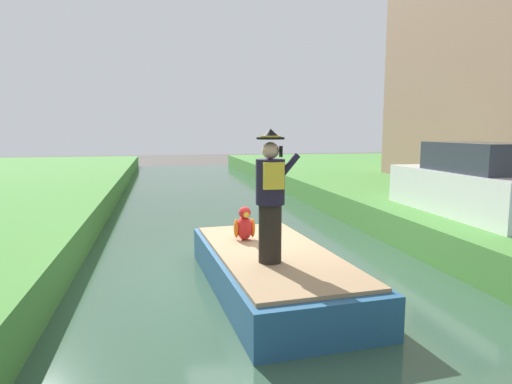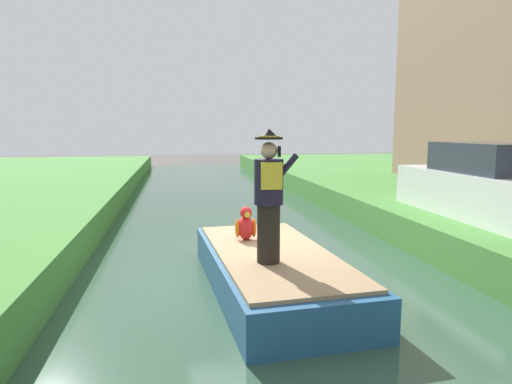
% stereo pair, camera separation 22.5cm
% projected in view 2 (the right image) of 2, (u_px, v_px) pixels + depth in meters
% --- Properties ---
extents(ground_plane, '(80.00, 80.00, 0.00)m').
position_uv_depth(ground_plane, '(261.00, 276.00, 7.80)').
color(ground_plane, '#4C4742').
extents(canal_water, '(6.20, 48.00, 0.10)m').
position_uv_depth(canal_water, '(261.00, 273.00, 7.80)').
color(canal_water, '#33513D').
rests_on(canal_water, ground).
extents(boat, '(2.09, 4.32, 0.61)m').
position_uv_depth(boat, '(272.00, 271.00, 6.82)').
color(boat, '#23517A').
rests_on(boat, canal_water).
extents(person_pirate, '(0.61, 0.42, 1.85)m').
position_uv_depth(person_pirate, '(269.00, 197.00, 6.08)').
color(person_pirate, black).
rests_on(person_pirate, boat).
extents(parrot_plush, '(0.36, 0.34, 0.57)m').
position_uv_depth(parrot_plush, '(246.00, 225.00, 7.45)').
color(parrot_plush, red).
rests_on(parrot_plush, boat).
extents(parked_car_white, '(1.76, 4.03, 1.50)m').
position_uv_depth(parked_car_white, '(483.00, 185.00, 9.15)').
color(parked_car_white, white).
rests_on(parked_car_white, grass_bank_far).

